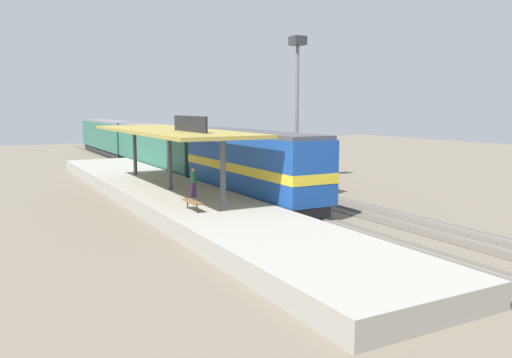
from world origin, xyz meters
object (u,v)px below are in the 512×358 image
at_px(platform_bench, 192,202).
at_px(person_waiting, 193,181).
at_px(locomotive, 251,165).
at_px(light_mast, 297,78).
at_px(freight_car, 269,161).
at_px(passenger_carriage_rear, 109,137).
at_px(passenger_carriage_front, 161,148).

relative_size(platform_bench, person_waiting, 0.99).
height_order(locomotive, light_mast, light_mast).
xyz_separation_m(platform_bench, freight_car, (10.60, 10.49, 0.63)).
bearing_deg(passenger_carriage_rear, person_waiting, -96.35).
distance_m(freight_car, light_mast, 7.26).
height_order(locomotive, passenger_carriage_rear, locomotive).
distance_m(freight_car, person_waiting, 11.38).
height_order(freight_car, light_mast, light_mast).
distance_m(locomotive, passenger_carriage_rear, 38.80).
xyz_separation_m(passenger_carriage_front, passenger_carriage_rear, (0.00, 20.80, 0.00)).
distance_m(passenger_carriage_front, light_mast, 15.06).
bearing_deg(platform_bench, light_mast, 39.94).
bearing_deg(passenger_carriage_rear, locomotive, -90.00).
bearing_deg(passenger_carriage_front, freight_car, -69.68).
bearing_deg(person_waiting, passenger_carriage_rear, 83.65).
bearing_deg(locomotive, light_mast, 40.40).
relative_size(platform_bench, freight_car, 0.14).
height_order(passenger_carriage_rear, light_mast, light_mast).
bearing_deg(freight_car, platform_bench, -135.30).
bearing_deg(light_mast, person_waiting, -147.09).
relative_size(platform_bench, passenger_carriage_rear, 0.09).
height_order(passenger_carriage_rear, freight_car, passenger_carriage_rear).
xyz_separation_m(platform_bench, passenger_carriage_rear, (6.00, 43.71, 0.97)).
xyz_separation_m(passenger_carriage_front, freight_car, (4.60, -12.43, -0.34)).
bearing_deg(passenger_carriage_front, locomotive, -90.00).
relative_size(passenger_carriage_front, freight_car, 1.67).
relative_size(passenger_carriage_rear, freight_car, 1.67).
distance_m(locomotive, person_waiting, 4.68).
bearing_deg(passenger_carriage_rear, light_mast, -76.37).
distance_m(platform_bench, person_waiting, 3.96).
bearing_deg(freight_car, light_mast, 18.40).
bearing_deg(platform_bench, passenger_carriage_rear, 82.18).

